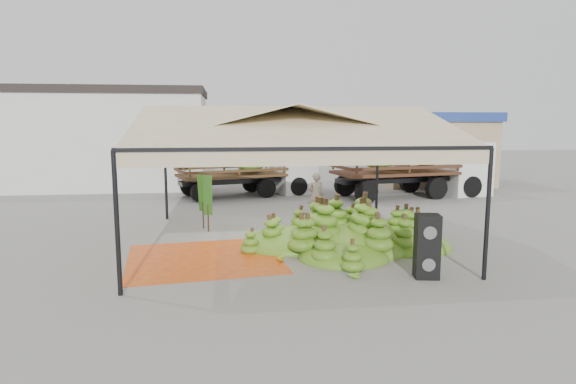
{
  "coord_description": "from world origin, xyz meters",
  "views": [
    {
      "loc": [
        -1.77,
        -13.91,
        3.53
      ],
      "look_at": [
        0.2,
        1.5,
        1.3
      ],
      "focal_mm": 30.0,
      "sensor_mm": 36.0,
      "label": 1
    }
  ],
  "objects": [
    {
      "name": "building_tan",
      "position": [
        10.0,
        13.0,
        2.07
      ],
      "size": [
        6.3,
        5.3,
        4.1
      ],
      "color": "tan",
      "rests_on": "ground"
    },
    {
      "name": "ground",
      "position": [
        0.0,
        0.0,
        0.0
      ],
      "size": [
        90.0,
        90.0,
        0.0
      ],
      "primitive_type": "plane",
      "color": "slate",
      "rests_on": "ground"
    },
    {
      "name": "tarp_right",
      "position": [
        2.61,
        0.29,
        0.01
      ],
      "size": [
        4.45,
        4.59,
        0.01
      ],
      "primitive_type": "cube",
      "rotation": [
        0.0,
        0.0,
        -0.25
      ],
      "color": "#EA4E16",
      "rests_on": "ground"
    },
    {
      "name": "tarp_left",
      "position": [
        -2.41,
        -1.46,
        0.01
      ],
      "size": [
        4.33,
        4.17,
        0.01
      ],
      "primitive_type": "cube",
      "rotation": [
        0.0,
        0.0,
        0.13
      ],
      "color": "#D25F13",
      "rests_on": "ground"
    },
    {
      "name": "banana_leaves",
      "position": [
        -2.56,
        1.81,
        0.0
      ],
      "size": [
        0.96,
        1.36,
        3.7
      ],
      "primitive_type": null,
      "color": "#2C7B20",
      "rests_on": "ground"
    },
    {
      "name": "hand_red_b",
      "position": [
        2.07,
        -1.36,
        0.1
      ],
      "size": [
        0.56,
        0.55,
        0.2
      ],
      "primitive_type": "ellipsoid",
      "rotation": [
        0.0,
        0.0,
        0.7
      ],
      "color": "#521D12",
      "rests_on": "ground"
    },
    {
      "name": "hand_red_a",
      "position": [
        0.9,
        -2.22,
        0.11
      ],
      "size": [
        0.53,
        0.46,
        0.22
      ],
      "primitive_type": "ellipsoid",
      "rotation": [
        0.0,
        0.0,
        0.15
      ],
      "color": "#5B2114",
      "rests_on": "ground"
    },
    {
      "name": "truck_right",
      "position": [
        7.42,
        8.35,
        1.61
      ],
      "size": [
        7.95,
        3.95,
        2.61
      ],
      "rotation": [
        0.0,
        0.0,
        0.19
      ],
      "color": "#462817",
      "rests_on": "ground"
    },
    {
      "name": "building_white",
      "position": [
        -10.0,
        14.0,
        2.71
      ],
      "size": [
        14.3,
        6.3,
        5.4
      ],
      "color": "silver",
      "rests_on": "ground"
    },
    {
      "name": "hand_yellow_b",
      "position": [
        -0.55,
        -1.98,
        0.11
      ],
      "size": [
        0.51,
        0.42,
        0.22
      ],
      "primitive_type": "ellipsoid",
      "rotation": [
        0.0,
        0.0,
        -0.06
      ],
      "color": "gold",
      "rests_on": "ground"
    },
    {
      "name": "banana_heap",
      "position": [
        1.72,
        -0.76,
        0.67
      ],
      "size": [
        6.3,
        5.21,
        1.34
      ],
      "primitive_type": "ellipsoid",
      "rotation": [
        0.0,
        0.0,
        0.01
      ],
      "color": "#517117",
      "rests_on": "ground"
    },
    {
      "name": "truck_left",
      "position": [
        -0.49,
        9.65,
        1.41
      ],
      "size": [
        7.06,
        4.21,
        2.3
      ],
      "rotation": [
        0.0,
        0.0,
        0.31
      ],
      "color": "#4E3A1A",
      "rests_on": "ground"
    },
    {
      "name": "hand_green",
      "position": [
        1.05,
        -3.49,
        0.11
      ],
      "size": [
        0.61,
        0.61,
        0.22
      ],
      "primitive_type": "ellipsoid",
      "rotation": [
        0.0,
        0.0,
        -0.78
      ],
      "color": "#4B7C19",
      "rests_on": "ground"
    },
    {
      "name": "canopy_tent",
      "position": [
        0.0,
        0.0,
        3.3
      ],
      "size": [
        8.1,
        8.1,
        4.0
      ],
      "color": "black",
      "rests_on": "ground"
    },
    {
      "name": "speaker_stack",
      "position": [
        2.74,
        -3.7,
        0.74
      ],
      "size": [
        0.61,
        0.56,
        1.48
      ],
      "rotation": [
        0.0,
        0.0,
        -0.18
      ],
      "color": "black",
      "rests_on": "ground"
    },
    {
      "name": "vendor",
      "position": [
        1.51,
        3.56,
        0.85
      ],
      "size": [
        0.64,
        0.43,
        1.7
      ],
      "primitive_type": "imported",
      "rotation": [
        0.0,
        0.0,
        3.1
      ],
      "color": "gray",
      "rests_on": "ground"
    },
    {
      "name": "hand_yellow_a",
      "position": [
        2.3,
        -2.17,
        0.09
      ],
      "size": [
        0.46,
        0.42,
        0.17
      ],
      "primitive_type": "ellipsoid",
      "rotation": [
        0.0,
        0.0,
        -0.33
      ],
      "color": "gold",
      "rests_on": "ground"
    },
    {
      "name": "hanging_bunches",
      "position": [
        -0.93,
        -0.88,
        2.62
      ],
      "size": [
        1.74,
        0.24,
        0.2
      ],
      "color": "#587B19",
      "rests_on": "ground"
    }
  ]
}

